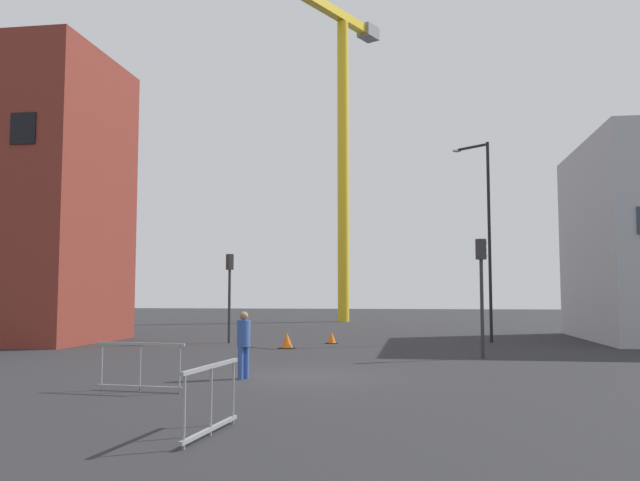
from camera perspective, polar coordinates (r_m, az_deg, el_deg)
The scene contains 11 objects.
ground at distance 17.88m, azimuth -1.70°, elevation -11.57°, with size 160.00×160.00×0.00m, color #28282B.
brick_building at distance 33.66m, azimuth -24.72°, elevation 3.30°, with size 8.64×7.24×13.11m.
construction_crane at distance 54.11m, azimuth 1.91°, elevation 10.07°, with size 6.95×12.00×25.25m.
streetlamp_tall at distance 31.21m, azimuth 14.03°, elevation 1.24°, with size 1.61×1.28×9.13m.
traffic_light_crosswalk at distance 23.24m, azimuth 13.73°, elevation -3.15°, with size 0.39×0.34×4.04m.
traffic_light_near at distance 29.89m, azimuth -7.79°, elevation -3.65°, with size 0.37×0.37×3.94m.
pedestrian_walking at distance 17.28m, azimuth -6.59°, elevation -8.46°, with size 0.34×0.34×1.71m.
safety_barrier_left_run at distance 10.59m, azimuth -9.36°, elevation -13.25°, with size 0.25×2.10×1.08m.
safety_barrier_rear at distance 15.54m, azimuth -15.21°, elevation -10.37°, with size 2.13×0.27×1.08m.
traffic_cone_by_barrier at distance 29.36m, azimuth 1.01°, elevation -8.38°, with size 0.52×0.52×0.53m.
traffic_cone_on_verge at distance 26.75m, azimuth -2.86°, elevation -8.62°, with size 0.63×0.63×0.64m.
Camera 1 is at (3.10, -17.47, 2.16)m, focal length 37.21 mm.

